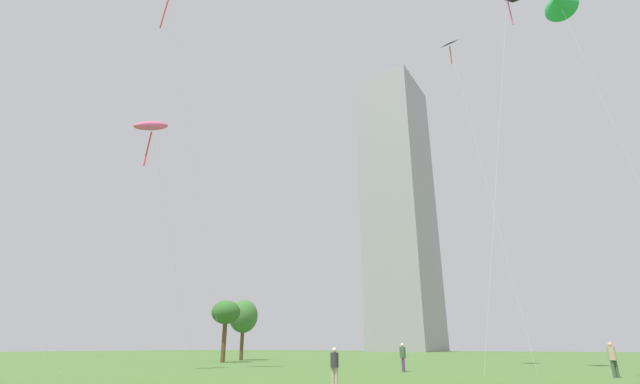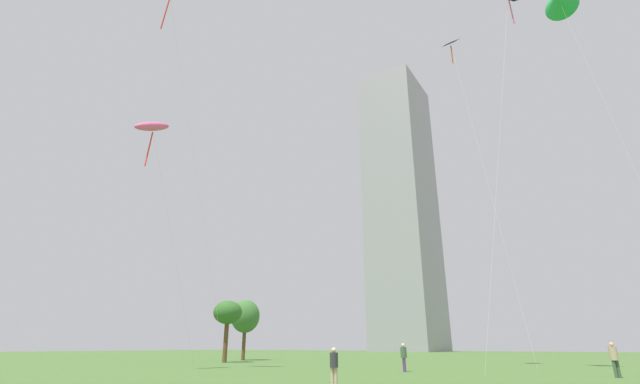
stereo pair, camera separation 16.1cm
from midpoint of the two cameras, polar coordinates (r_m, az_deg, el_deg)
name	(u,v)px [view 2 (the right image)]	position (r m, az deg, el deg)	size (l,w,h in m)	color
person_standing_0	(404,355)	(31.13, 11.15, -20.38)	(0.39, 0.39, 1.77)	#593372
person_standing_3	(334,364)	(19.56, 2.11, -21.73)	(0.34, 0.34, 1.54)	tan
person_standing_4	(614,357)	(29.63, 34.44, -17.53)	(0.40, 0.40, 1.80)	#3F593F
kite_flying_1	(559,1)	(29.32, 29.17, 21.19)	(3.70, 1.86, 20.55)	silver
kite_flying_2	(451,46)	(46.32, 17.01, 17.99)	(4.38, 3.49, 30.22)	silver
kite_flying_4	(152,127)	(36.24, -21.17, 7.99)	(3.24, 10.65, 18.59)	silver
park_tree_0	(228,313)	(48.62, -12.00, -15.39)	(3.00, 3.00, 6.20)	brown
park_tree_1	(245,317)	(55.77, -9.75, -15.90)	(3.48, 3.48, 6.99)	brown
distant_highrise_0	(402,206)	(152.52, 10.77, -1.79)	(18.85, 24.28, 95.01)	#939399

